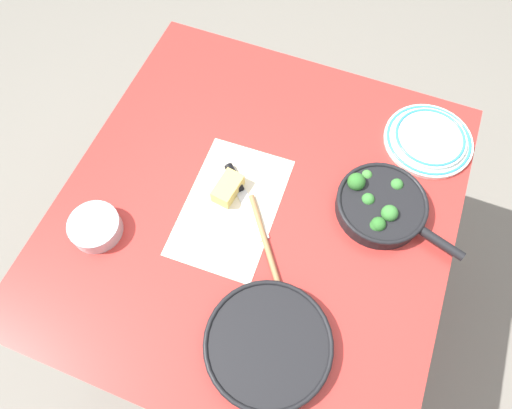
% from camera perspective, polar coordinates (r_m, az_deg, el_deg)
% --- Properties ---
extents(ground_plane, '(14.00, 14.00, 0.00)m').
position_cam_1_polar(ground_plane, '(1.95, 0.00, -10.41)').
color(ground_plane, slate).
extents(dining_table_red, '(1.10, 1.04, 0.78)m').
position_cam_1_polar(dining_table_red, '(1.30, 0.00, -2.04)').
color(dining_table_red, '#B72D28').
rests_on(dining_table_red, ground_plane).
extents(skillet_broccoli, '(0.24, 0.35, 0.08)m').
position_cam_1_polar(skillet_broccoli, '(1.24, 15.32, -0.07)').
color(skillet_broccoli, black).
rests_on(skillet_broccoli, dining_table_red).
extents(skillet_eggs, '(0.43, 0.30, 0.04)m').
position_cam_1_polar(skillet_eggs, '(1.09, 1.52, -17.30)').
color(skillet_eggs, black).
rests_on(skillet_eggs, dining_table_red).
extents(wooden_spoon, '(0.33, 0.25, 0.02)m').
position_cam_1_polar(wooden_spoon, '(1.15, 2.59, -9.22)').
color(wooden_spoon, '#996B42').
rests_on(wooden_spoon, dining_table_red).
extents(parchment_sheet, '(0.39, 0.26, 0.00)m').
position_cam_1_polar(parchment_sheet, '(1.23, -3.12, -0.20)').
color(parchment_sheet, beige).
rests_on(parchment_sheet, dining_table_red).
extents(grater_knife, '(0.19, 0.19, 0.02)m').
position_cam_1_polar(grater_knife, '(1.24, -1.99, 1.78)').
color(grater_knife, silver).
rests_on(grater_knife, dining_table_red).
extents(cheese_block, '(0.10, 0.07, 0.04)m').
position_cam_1_polar(cheese_block, '(1.23, -3.55, 2.02)').
color(cheese_block, '#E0C15B').
rests_on(cheese_block, dining_table_red).
extents(dinner_plate_stack, '(0.25, 0.25, 0.03)m').
position_cam_1_polar(dinner_plate_stack, '(1.41, 20.81, 7.66)').
color(dinner_plate_stack, silver).
rests_on(dinner_plate_stack, dining_table_red).
extents(prep_bowl_steel, '(0.13, 0.13, 0.05)m').
position_cam_1_polar(prep_bowl_steel, '(1.25, -19.44, -2.67)').
color(prep_bowl_steel, '#B7B7BC').
rests_on(prep_bowl_steel, dining_table_red).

